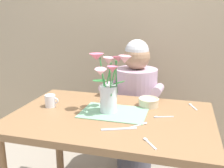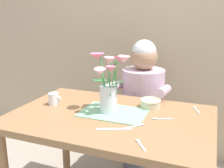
{
  "view_description": "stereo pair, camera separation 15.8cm",
  "coord_description": "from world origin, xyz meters",
  "px_view_note": "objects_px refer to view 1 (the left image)",
  "views": [
    {
      "loc": [
        0.4,
        -1.42,
        1.33
      ],
      "look_at": [
        -0.01,
        0.05,
        0.92
      ],
      "focal_mm": 42.13,
      "sensor_mm": 36.0,
      "label": 1
    },
    {
      "loc": [
        0.55,
        -1.37,
        1.33
      ],
      "look_at": [
        -0.01,
        0.05,
        0.92
      ],
      "focal_mm": 42.13,
      "sensor_mm": 36.0,
      "label": 2
    }
  ],
  "objects_px": {
    "flower_vase": "(109,84)",
    "dinner_knife": "(119,129)",
    "ceramic_mug": "(51,101)",
    "seated_person": "(135,109)",
    "ceramic_bowl": "(149,102)"
  },
  "relations": [
    {
      "from": "flower_vase",
      "to": "dinner_knife",
      "type": "bearing_deg",
      "value": -61.68
    },
    {
      "from": "flower_vase",
      "to": "ceramic_mug",
      "type": "relative_size",
      "value": 3.89
    },
    {
      "from": "seated_person",
      "to": "ceramic_bowl",
      "type": "distance_m",
      "value": 0.48
    },
    {
      "from": "dinner_knife",
      "to": "ceramic_mug",
      "type": "xyz_separation_m",
      "value": [
        -0.51,
        0.22,
        0.04
      ]
    },
    {
      "from": "ceramic_bowl",
      "to": "dinner_knife",
      "type": "bearing_deg",
      "value": -104.15
    },
    {
      "from": "ceramic_bowl",
      "to": "dinner_knife",
      "type": "relative_size",
      "value": 0.72
    },
    {
      "from": "seated_person",
      "to": "dinner_knife",
      "type": "xyz_separation_m",
      "value": [
        0.06,
        -0.8,
        0.18
      ]
    },
    {
      "from": "seated_person",
      "to": "ceramic_bowl",
      "type": "xyz_separation_m",
      "value": [
        0.16,
        -0.4,
        0.21
      ]
    },
    {
      "from": "seated_person",
      "to": "dinner_knife",
      "type": "height_order",
      "value": "seated_person"
    },
    {
      "from": "flower_vase",
      "to": "dinner_knife",
      "type": "xyz_separation_m",
      "value": [
        0.12,
        -0.23,
        -0.18
      ]
    },
    {
      "from": "ceramic_bowl",
      "to": "ceramic_mug",
      "type": "bearing_deg",
      "value": -163.69
    },
    {
      "from": "flower_vase",
      "to": "seated_person",
      "type": "bearing_deg",
      "value": 83.61
    },
    {
      "from": "seated_person",
      "to": "flower_vase",
      "type": "distance_m",
      "value": 0.68
    },
    {
      "from": "flower_vase",
      "to": "ceramic_mug",
      "type": "height_order",
      "value": "flower_vase"
    },
    {
      "from": "ceramic_mug",
      "to": "ceramic_bowl",
      "type": "bearing_deg",
      "value": 16.31
    }
  ]
}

